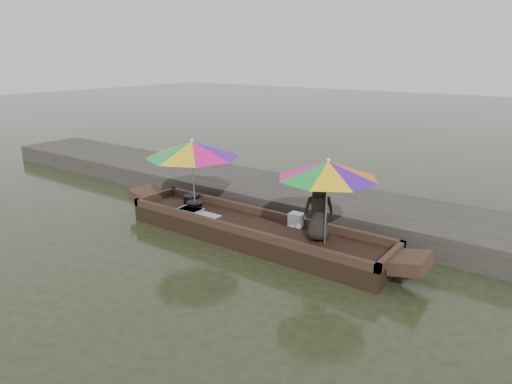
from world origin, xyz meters
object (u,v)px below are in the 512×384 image
Objects in this scene: supply_bag at (297,220)px; boat_hull at (253,233)px; umbrella_stern at (326,202)px; tray_crayfish at (191,211)px; charcoal_grill at (195,206)px; tray_scallop at (207,217)px; cooking_pot at (191,199)px; vendor at (319,210)px; umbrella_bow at (193,175)px.

boat_hull is at bearing -148.40° from supply_bag.
tray_crayfish is at bearing -176.01° from umbrella_stern.
charcoal_grill is (-1.59, 0.01, 0.25)m from boat_hull.
boat_hull is at bearing 15.24° from tray_scallop.
boat_hull is 1.61m from charcoal_grill.
charcoal_grill reaches higher than tray_scallop.
cooking_pot is 3.43m from vendor.
charcoal_grill is at bearing 131.89° from umbrella_bow.
umbrella_bow is (-1.58, 0.00, 0.95)m from boat_hull.
boat_hull is 4.94× the size of vendor.
charcoal_grill is 0.17× the size of umbrella_bow.
umbrella_stern reaches higher than cooking_pot.
umbrella_bow is (-2.99, -0.07, 0.20)m from vendor.
vendor reaches higher than cooking_pot.
umbrella_bow is 1.12× the size of umbrella_stern.
supply_bag is at bearing 11.02° from umbrella_bow.
charcoal_grill is 3.04m from vendor.
tray_crayfish is 2.33m from supply_bag.
supply_bag is 0.16× the size of umbrella_stern.
supply_bag is (0.73, 0.45, 0.30)m from boat_hull.
umbrella_stern is at bearing -4.67° from cooking_pot.
cooking_pot is at bearing 143.65° from umbrella_bow.
umbrella_stern is (0.86, -0.45, 0.65)m from supply_bag.
tray_scallop is at bearing -29.21° from cooking_pot.
supply_bag is at bearing 16.60° from tray_crayfish.
umbrella_bow is at bearing 180.00° from umbrella_stern.
cooking_pot is at bearing 133.17° from tray_crayfish.
tray_crayfish is 1.57× the size of charcoal_grill.
tray_crayfish is at bearing -163.40° from supply_bag.
charcoal_grill is at bearing 179.87° from umbrella_stern.
boat_hull is 10.95× the size of tray_scallop.
umbrella_stern is at bearing -0.13° from charcoal_grill.
tray_scallop is 1.57× the size of charcoal_grill.
tray_crayfish is at bearing -171.83° from boat_hull.
umbrella_bow reaches higher than cooking_pot.
tray_scallop is 1.86× the size of supply_bag.
vendor is (2.39, 0.34, 0.55)m from tray_scallop.
supply_bag reaches higher than boat_hull.
cooking_pot reaches higher than charcoal_grill.
vendor is at bearing 1.21° from charcoal_grill.
umbrella_stern is (3.18, -0.01, 0.70)m from charcoal_grill.
tray_crayfish is at bearing 174.43° from tray_scallop.
cooking_pot is at bearing -176.65° from supply_bag.
umbrella_stern is (1.59, 0.00, 0.95)m from boat_hull.
boat_hull is 1.84m from umbrella_bow.
charcoal_grill is (0.39, -0.28, -0.01)m from cooking_pot.
cooking_pot is at bearing 150.79° from tray_scallop.
boat_hull is 0.91m from supply_bag.
umbrella_bow is (-0.08, 0.22, 0.73)m from tray_crayfish.
tray_scallop is at bearing -29.16° from vendor.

